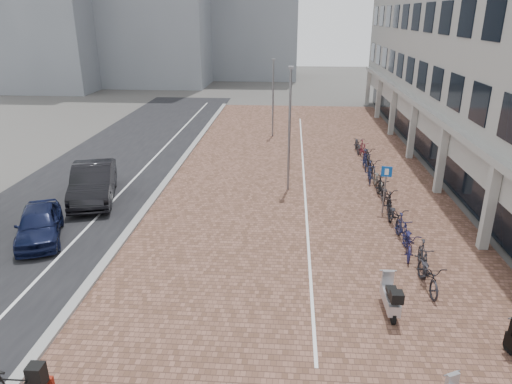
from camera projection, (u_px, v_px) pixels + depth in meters
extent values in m
plane|color=#474442|center=(242.00, 298.00, 14.73)|extent=(140.00, 140.00, 0.00)
cube|color=brown|center=(300.00, 176.00, 25.76)|extent=(14.50, 42.00, 0.04)
cube|color=black|center=(106.00, 171.00, 26.53)|extent=(8.00, 50.00, 0.03)
cube|color=gray|center=(174.00, 172.00, 26.23)|extent=(0.35, 42.00, 0.14)
cube|color=white|center=(141.00, 172.00, 26.38)|extent=(0.12, 44.00, 0.00)
cube|color=white|center=(304.00, 176.00, 25.74)|extent=(0.10, 30.00, 0.00)
cube|color=#999994|center=(505.00, 12.00, 25.69)|extent=(8.00, 40.00, 13.00)
cube|color=black|center=(426.00, 131.00, 28.36)|extent=(0.15, 38.00, 3.20)
cube|color=#999994|center=(426.00, 103.00, 27.75)|extent=(1.60, 38.00, 0.30)
cube|color=#999994|center=(489.00, 207.00, 17.24)|extent=(0.35, 0.35, 3.40)
cube|color=#999994|center=(441.00, 160.00, 22.82)|extent=(0.35, 0.35, 3.40)
cube|color=#999994|center=(412.00, 131.00, 28.41)|extent=(0.35, 0.35, 3.40)
cube|color=#999994|center=(393.00, 112.00, 34.00)|extent=(0.35, 0.35, 3.40)
cube|color=#999994|center=(379.00, 98.00, 39.59)|extent=(0.35, 0.35, 3.40)
cube|color=#999994|center=(368.00, 88.00, 45.18)|extent=(0.35, 0.35, 3.40)
imported|color=black|center=(39.00, 224.00, 18.34)|extent=(2.99, 4.27, 1.35)
imported|color=black|center=(93.00, 182.00, 22.31)|extent=(3.18, 5.48, 1.71)
cube|color=black|center=(12.00, 374.00, 10.12)|extent=(0.35, 0.33, 0.52)
cylinder|color=slate|center=(384.00, 192.00, 20.64)|extent=(0.07, 0.07, 2.03)
cube|color=#0C48A5|center=(387.00, 172.00, 20.26)|extent=(0.46, 0.10, 0.46)
cylinder|color=gray|center=(289.00, 132.00, 22.70)|extent=(0.12, 0.12, 6.06)
cylinder|color=gray|center=(273.00, 99.00, 33.19)|extent=(0.12, 0.12, 5.43)
imported|color=black|center=(428.00, 275.00, 15.06)|extent=(0.78, 2.00, 1.04)
imported|color=black|center=(423.00, 257.00, 16.12)|extent=(0.66, 1.79, 1.05)
imported|color=#17163D|center=(409.00, 242.00, 17.21)|extent=(1.05, 2.07, 1.04)
imported|color=#141637|center=(402.00, 229.00, 18.28)|extent=(0.60, 1.77, 1.05)
imported|color=black|center=(395.00, 217.00, 19.35)|extent=(0.82, 2.01, 1.04)
imported|color=black|center=(390.00, 206.00, 20.42)|extent=(0.74, 1.80, 1.05)
imported|color=black|center=(387.00, 197.00, 21.49)|extent=(0.73, 1.99, 1.04)
imported|color=black|center=(381.00, 188.00, 22.56)|extent=(0.62, 1.78, 1.05)
imported|color=#53514C|center=(378.00, 180.00, 23.63)|extent=(0.77, 2.00, 1.04)
imported|color=#121834|center=(370.00, 173.00, 24.72)|extent=(0.65, 1.79, 1.05)
imported|color=black|center=(372.00, 166.00, 25.77)|extent=(0.75, 1.99, 1.04)
imported|color=#121733|center=(365.00, 160.00, 26.86)|extent=(0.55, 1.76, 1.05)
imported|color=black|center=(368.00, 155.00, 27.91)|extent=(0.78, 2.00, 1.04)
imported|color=#4F151E|center=(363.00, 149.00, 28.99)|extent=(0.65, 1.79, 1.05)
imported|color=black|center=(358.00, 144.00, 30.07)|extent=(0.70, 1.98, 1.04)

